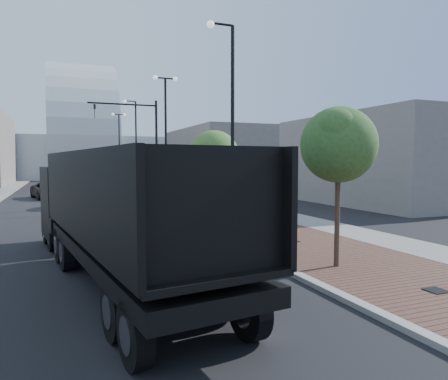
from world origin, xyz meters
name	(u,v)px	position (x,y,z in m)	size (l,w,h in m)	color
ground	(392,324)	(0.00, 0.00, 0.00)	(220.00, 220.00, 0.00)	black
sidewalk	(153,190)	(3.50, 40.00, 0.06)	(7.00, 140.00, 0.12)	#4C2D23
concrete_strip	(176,190)	(6.20, 40.00, 0.07)	(2.40, 140.00, 0.13)	slate
curb	(122,191)	(0.00, 40.00, 0.07)	(0.30, 140.00, 0.14)	gray
dump_truck	(99,217)	(-5.21, 7.66, 1.53)	(4.45, 13.85, 3.64)	black
white_sedan	(80,197)	(-5.03, 24.69, 0.83)	(1.75, 5.03, 1.66)	silver
dark_car_mid	(49,190)	(-7.28, 34.15, 0.76)	(2.52, 5.46, 1.52)	black
dark_car_far	(83,186)	(-4.02, 40.03, 0.76)	(2.13, 5.24, 1.52)	black
pedestrian	(217,192)	(5.64, 25.16, 0.87)	(0.63, 0.41, 1.73)	black
streetlight_1	(230,139)	(0.49, 10.00, 4.34)	(1.44, 0.56, 9.21)	black
streetlight_2	(166,141)	(0.60, 22.00, 4.82)	(1.72, 0.56, 9.28)	black
streetlight_3	(135,151)	(0.49, 34.00, 4.34)	(1.44, 0.56, 9.21)	black
streetlight_4	(119,150)	(0.60, 46.00, 4.82)	(1.72, 0.56, 9.28)	black
traffic_mast	(145,140)	(-0.30, 25.00, 4.98)	(5.09, 0.20, 8.00)	black
tree_0	(339,145)	(1.65, 4.02, 3.88)	(2.39, 2.34, 5.06)	#382619
tree_1	(215,156)	(1.65, 15.02, 3.68)	(2.80, 2.80, 5.10)	#382619
tree_2	(164,160)	(1.65, 27.02, 3.52)	(2.43, 2.39, 4.73)	#382619
tree_3	(138,162)	(1.65, 39.02, 3.29)	(2.54, 2.51, 4.56)	#382619
convention_center	(81,149)	(-2.00, 85.00, 6.00)	(50.00, 30.00, 50.00)	#A7ADB1
commercial_block_ne	(223,157)	(16.00, 50.00, 4.00)	(12.00, 22.00, 8.00)	#615A57
commercial_block_e	(382,160)	(18.00, 20.00, 3.50)	(10.00, 16.00, 7.00)	#68615D
utility_cover_0	(436,290)	(2.40, 1.00, 0.13)	(0.50, 0.50, 0.02)	black
utility_cover_1	(292,241)	(2.40, 8.00, 0.13)	(0.50, 0.50, 0.02)	black
utility_cover_2	(204,211)	(2.40, 19.00, 0.13)	(0.50, 0.50, 0.02)	black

